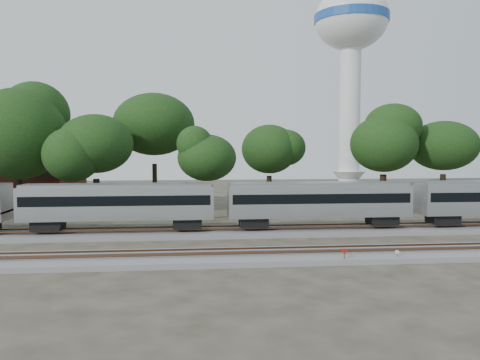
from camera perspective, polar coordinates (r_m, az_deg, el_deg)
The scene contains 16 objects.
ground at distance 38.72m, azimuth 1.96°, elevation -8.21°, with size 160.00×160.00×0.00m, color #383328.
track_far at distance 44.52m, azimuth 0.95°, elevation -6.33°, with size 160.00×5.00×0.73m.
track_near at distance 34.81m, azimuth 2.82°, elevation -9.27°, with size 160.00×5.00×0.73m.
train at distance 45.40m, azimuth 9.76°, elevation -2.35°, with size 90.53×3.12×4.60m.
switch_stand_red at distance 33.97m, azimuth 12.59°, elevation -8.83°, with size 0.35×0.09×1.11m.
switch_stand_white at distance 35.62m, azimuth 18.61°, elevation -8.60°, with size 0.27×0.11×0.86m.
switch_lever at distance 33.99m, azimuth 10.97°, elevation -9.76°, with size 0.50×0.30×0.30m, color #512D19.
water_tower at distance 90.86m, azimuth 13.37°, elevation 16.14°, with size 13.38×13.38×37.04m.
brick_building at distance 69.50m, azimuth -23.59°, elevation -0.86°, with size 12.53×10.04×5.34m.
tree_1 at distance 59.34m, azimuth -25.46°, elevation 5.06°, with size 9.84×9.84×13.88m.
tree_2 at distance 55.23m, azimuth -17.20°, elevation 4.22°, with size 8.72×8.72×12.30m.
tree_3 at distance 62.55m, azimuth -10.44°, elevation 6.68°, with size 11.36×11.36×16.01m.
tree_4 at distance 52.98m, azimuth -4.05°, elevation 2.69°, with size 7.12×7.12×10.04m.
tree_5 at distance 64.10m, azimuth 3.59°, elevation 3.76°, with size 8.06×8.06×11.36m.
tree_6 at distance 63.69m, azimuth 17.13°, elevation 4.21°, with size 8.76×8.76×12.36m.
tree_7 at distance 69.32m, azimuth 23.60°, elevation 3.84°, with size 8.54×8.54×12.03m.
Camera 1 is at (-4.92, -37.52, 8.21)m, focal length 35.00 mm.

